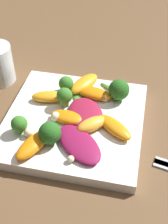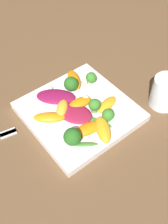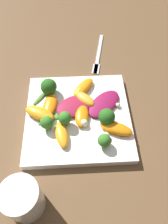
% 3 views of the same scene
% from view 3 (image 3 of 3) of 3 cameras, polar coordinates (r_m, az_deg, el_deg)
% --- Properties ---
extents(ground_plane, '(2.40, 2.40, 0.00)m').
position_cam_3_polar(ground_plane, '(0.56, -1.40, -1.82)').
color(ground_plane, brown).
extents(plate, '(0.26, 0.26, 0.02)m').
position_cam_3_polar(plate, '(0.55, -1.43, -1.21)').
color(plate, white).
rests_on(plate, ground_plane).
extents(drinking_glass, '(0.07, 0.07, 0.08)m').
position_cam_3_polar(drinking_glass, '(0.46, -15.43, -21.12)').
color(drinking_glass, white).
rests_on(drinking_glass, ground_plane).
extents(fork, '(0.05, 0.19, 0.01)m').
position_cam_3_polar(fork, '(0.72, 3.77, 14.09)').
color(fork, silver).
rests_on(fork, ground_plane).
extents(radicchio_leaf_0, '(0.11, 0.11, 0.01)m').
position_cam_3_polar(radicchio_leaf_0, '(0.56, 5.40, 2.23)').
color(radicchio_leaf_0, maroon).
rests_on(radicchio_leaf_0, plate).
extents(radicchio_leaf_1, '(0.11, 0.10, 0.01)m').
position_cam_3_polar(radicchio_leaf_1, '(0.55, -2.46, 1.55)').
color(radicchio_leaf_1, maroon).
rests_on(radicchio_leaf_1, plate).
extents(orange_segment_0, '(0.04, 0.07, 0.02)m').
position_cam_3_polar(orange_segment_0, '(0.51, -5.69, -5.92)').
color(orange_segment_0, orange).
rests_on(orange_segment_0, plate).
extents(orange_segment_1, '(0.06, 0.06, 0.02)m').
position_cam_3_polar(orange_segment_1, '(0.56, 0.49, 3.36)').
color(orange_segment_1, '#FCAD33').
rests_on(orange_segment_1, plate).
extents(orange_segment_2, '(0.05, 0.08, 0.02)m').
position_cam_3_polar(orange_segment_2, '(0.56, -8.71, 1.76)').
color(orange_segment_2, orange).
rests_on(orange_segment_2, plate).
extents(orange_segment_3, '(0.09, 0.06, 0.02)m').
position_cam_3_polar(orange_segment_3, '(0.52, 8.55, -4.21)').
color(orange_segment_3, orange).
rests_on(orange_segment_3, plate).
extents(orange_segment_4, '(0.07, 0.08, 0.02)m').
position_cam_3_polar(orange_segment_4, '(0.59, -0.03, 6.40)').
color(orange_segment_4, orange).
rests_on(orange_segment_4, plate).
extents(orange_segment_5, '(0.04, 0.07, 0.02)m').
position_cam_3_polar(orange_segment_5, '(0.53, -0.40, -0.99)').
color(orange_segment_5, orange).
rests_on(orange_segment_5, plate).
extents(orange_segment_6, '(0.09, 0.07, 0.02)m').
position_cam_3_polar(orange_segment_6, '(0.54, -11.36, -0.36)').
color(orange_segment_6, orange).
rests_on(orange_segment_6, plate).
extents(broccoli_floret_0, '(0.03, 0.03, 0.04)m').
position_cam_3_polar(broccoli_floret_0, '(0.51, -4.84, -1.65)').
color(broccoli_floret_0, '#7A9E51').
rests_on(broccoli_floret_0, plate).
extents(broccoli_floret_1, '(0.04, 0.04, 0.04)m').
position_cam_3_polar(broccoli_floret_1, '(0.58, -9.05, 6.56)').
color(broccoli_floret_1, '#84AD5B').
rests_on(broccoli_floret_1, plate).
extents(broccoli_floret_2, '(0.03, 0.03, 0.04)m').
position_cam_3_polar(broccoli_floret_2, '(0.49, 5.50, -7.43)').
color(broccoli_floret_2, '#84AD5B').
rests_on(broccoli_floret_2, plate).
extents(broccoli_floret_3, '(0.04, 0.04, 0.04)m').
position_cam_3_polar(broccoli_floret_3, '(0.52, 6.13, -1.29)').
color(broccoli_floret_3, '#84AD5B').
rests_on(broccoli_floret_3, plate).
extents(broccoli_floret_4, '(0.03, 0.03, 0.04)m').
position_cam_3_polar(broccoli_floret_4, '(0.52, -9.54, -2.81)').
color(broccoli_floret_4, '#7A9E51').
rests_on(broccoli_floret_4, plate).
extents(arugula_sprig_0, '(0.08, 0.05, 0.01)m').
position_cam_3_polar(arugula_sprig_0, '(0.54, -7.78, -1.35)').
color(arugula_sprig_0, '#47842D').
rests_on(arugula_sprig_0, plate).
extents(arugula_sprig_1, '(0.05, 0.06, 0.01)m').
position_cam_3_polar(arugula_sprig_1, '(0.59, -11.08, 3.78)').
color(arugula_sprig_1, '#3D7528').
rests_on(arugula_sprig_1, plate).
extents(macadamia_nut_0, '(0.02, 0.02, 0.02)m').
position_cam_3_polar(macadamia_nut_0, '(0.52, 0.19, -2.88)').
color(macadamia_nut_0, beige).
rests_on(macadamia_nut_0, plate).
extents(macadamia_nut_1, '(0.02, 0.02, 0.02)m').
position_cam_3_polar(macadamia_nut_1, '(0.51, 5.90, -6.12)').
color(macadamia_nut_1, beige).
rests_on(macadamia_nut_1, plate).
extents(macadamia_nut_2, '(0.01, 0.01, 0.01)m').
position_cam_3_polar(macadamia_nut_2, '(0.56, 8.99, 1.80)').
color(macadamia_nut_2, beige).
rests_on(macadamia_nut_2, plate).
extents(macadamia_nut_3, '(0.01, 0.01, 0.01)m').
position_cam_3_polar(macadamia_nut_3, '(0.57, -7.76, 3.70)').
color(macadamia_nut_3, beige).
rests_on(macadamia_nut_3, plate).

